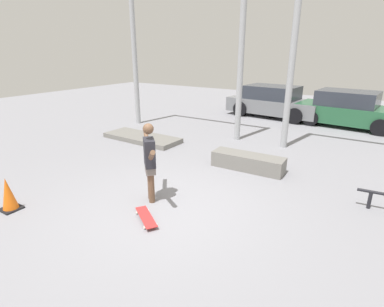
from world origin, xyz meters
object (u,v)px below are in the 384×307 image
(skateboarder, at_px, (150,159))
(manual_pad, at_px, (142,138))
(parked_car_green, at_px, (349,110))
(traffic_cone, at_px, (8,194))
(parked_car_grey, at_px, (273,102))
(grind_box, at_px, (248,162))
(skateboard, at_px, (146,217))

(skateboarder, height_order, manual_pad, skateboarder)
(skateboarder, xyz_separation_m, parked_car_green, (2.63, 9.43, -0.23))
(manual_pad, distance_m, traffic_cone, 5.20)
(parked_car_grey, relative_size, traffic_cone, 6.55)
(skateboarder, xyz_separation_m, parked_car_grey, (-0.59, 9.63, -0.23))
(skateboarder, xyz_separation_m, traffic_cone, (-2.11, -1.81, -0.59))
(skateboarder, bearing_deg, parked_car_green, 118.40)
(manual_pad, distance_m, parked_car_green, 8.48)
(grind_box, height_order, traffic_cone, traffic_cone)
(traffic_cone, bearing_deg, manual_pad, 101.81)
(parked_car_green, xyz_separation_m, traffic_cone, (-4.74, -11.25, -0.36))
(manual_pad, relative_size, traffic_cone, 4.22)
(skateboard, xyz_separation_m, traffic_cone, (-2.53, -1.14, 0.26))
(skateboarder, bearing_deg, traffic_cone, -95.31)
(skateboard, xyz_separation_m, grind_box, (0.60, 3.39, 0.14))
(manual_pad, xyz_separation_m, parked_car_grey, (2.58, 6.36, 0.61))
(grind_box, height_order, parked_car_grey, parked_car_grey)
(parked_car_green, height_order, traffic_cone, parked_car_green)
(skateboarder, relative_size, manual_pad, 0.59)
(grind_box, relative_size, parked_car_green, 0.45)
(skateboarder, distance_m, parked_car_grey, 9.66)
(skateboarder, relative_size, parked_car_grey, 0.38)
(skateboard, relative_size, parked_car_grey, 0.18)
(skateboard, height_order, parked_car_green, parked_car_green)
(traffic_cone, bearing_deg, grind_box, 55.30)
(parked_car_grey, relative_size, parked_car_green, 1.05)
(skateboarder, distance_m, parked_car_green, 9.80)
(skateboard, bearing_deg, manual_pad, 166.08)
(skateboarder, distance_m, grind_box, 2.99)
(parked_car_grey, bearing_deg, parked_car_green, 1.94)
(skateboard, height_order, grind_box, grind_box)
(manual_pad, height_order, parked_car_green, parked_car_green)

